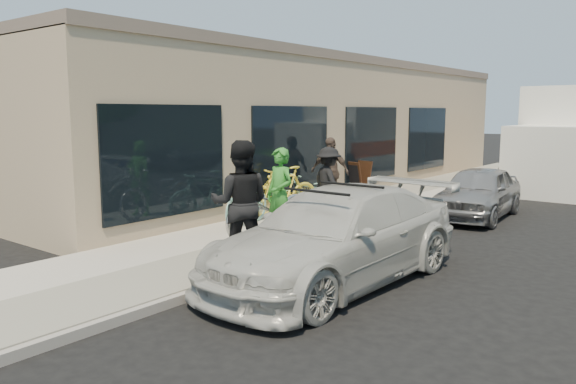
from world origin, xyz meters
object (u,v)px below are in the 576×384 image
Objects in this scene: sedan_silver at (478,192)px; bike_rack at (283,190)px; sedan_white at (336,236)px; cruiser_bike_a at (247,200)px; tandem_bike at (269,207)px; bystander_b at (330,172)px; cruiser_bike_c at (284,191)px; bystander_a at (329,181)px; man_standing at (240,203)px; sandwich_board at (358,178)px; moving_truck at (572,143)px; cruiser_bike_b at (312,192)px; woman_rider at (280,195)px.

bike_rack is at bearing -142.40° from sedan_silver.
sedan_white is 3.91m from cruiser_bike_a.
tandem_bike is 3.87m from bystander_b.
tandem_bike is at bearing -39.33° from cruiser_bike_a.
tandem_bike is at bearing -40.72° from cruiser_bike_c.
bystander_a is (0.91, 0.51, 0.24)m from cruiser_bike_c.
sedan_white is 1.59m from man_standing.
sedan_silver reaches higher than sandwich_board.
cruiser_bike_c is at bearing -109.62° from moving_truck.
bystander_b is at bearing 102.80° from cruiser_bike_c.
man_standing is (-1.41, -0.58, 0.43)m from sedan_white.
moving_truck is at bearing 70.55° from sandwich_board.
moving_truck is 3.13× the size of tandem_bike.
cruiser_bike_c is at bearing 125.75° from tandem_bike.
cruiser_bike_c is (-2.24, 3.90, -0.42)m from man_standing.
sedan_silver is at bearing 61.76° from cruiser_bike_b.
sedan_white reaches higher than sandwich_board.
woman_rider is at bearing -99.43° from moving_truck.
man_standing reaches higher than bystander_b.
man_standing is 5.97m from bystander_b.
sedan_white is at bearing -24.63° from cruiser_bike_c.
man_standing is 1.12× the size of bystander_b.
bystander_b is at bearing 122.38° from woman_rider.
tandem_bike reaches higher than cruiser_bike_b.
tandem_bike is 1.38× the size of bystander_a.
cruiser_bike_c is (-0.15, -0.91, 0.11)m from cruiser_bike_b.
sedan_white is at bearing 164.98° from man_standing.
woman_rider is at bearing -77.75° from bystander_b.
moving_truck is 3.67× the size of cruiser_bike_c.
bystander_a is (1.18, -3.25, 0.30)m from sandwich_board.
cruiser_bike_a reaches higher than bike_rack.
bystander_a is at bearing 101.60° from tandem_bike.
tandem_bike reaches higher than sedan_silver.
sandwich_board is (-0.21, 3.74, -0.06)m from bike_rack.
bystander_b reaches higher than bike_rack.
sedan_silver is 4.02m from cruiser_bike_b.
sandwich_board is 3.77m from sedan_silver.
bike_rack is 0.54× the size of cruiser_bike_b.
woman_rider is 0.97× the size of cruiser_bike_a.
sedan_white reaches higher than bike_rack.
sedan_silver is at bearing 15.66° from bystander_b.
cruiser_bike_b is at bearing 114.51° from tandem_bike.
sedan_silver is 5.71m from woman_rider.
cruiser_bike_b is (-3.30, -2.29, -0.02)m from sedan_silver.
woman_rider reaches higher than cruiser_bike_a.
cruiser_bike_b is at bearing -69.40° from sandwich_board.
cruiser_bike_a is at bearing -129.22° from sedan_silver.
man_standing is (-1.71, -14.57, -0.36)m from moving_truck.
moving_truck is at bearing 91.66° from sedan_white.
cruiser_bike_c is at bearing -141.64° from sedan_silver.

